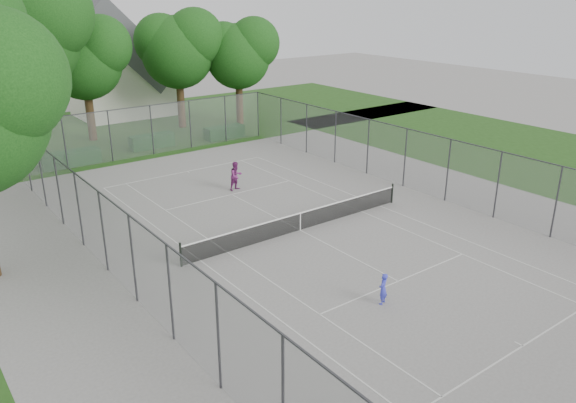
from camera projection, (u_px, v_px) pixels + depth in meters
ground at (300, 230)px, 27.33m from camera, size 120.00×120.00×0.00m
grass_far at (109, 131)px, 46.81m from camera, size 60.00×20.00×0.00m
grass_right at (545, 156)px, 39.67m from camera, size 16.00×40.00×0.00m
court_markings at (300, 230)px, 27.32m from camera, size 11.03×23.83×0.01m
tennis_net at (300, 221)px, 27.15m from camera, size 12.87×0.10×1.10m
perimeter_fence at (301, 195)px, 26.69m from camera, size 18.08×34.08×3.52m
tree_far_left at (21, 27)px, 36.97m from camera, size 8.82×8.05×12.68m
tree_far_midleft at (84, 55)px, 41.65m from camera, size 6.54×5.97×9.40m
tree_far_midright at (179, 46)px, 45.71m from camera, size 6.79×6.20×9.76m
tree_far_right at (239, 51)px, 47.20m from camera, size 6.27×5.73×9.01m
hedge_left at (70, 158)px, 37.36m from camera, size 3.83×1.15×0.96m
hedge_mid at (152, 141)px, 41.53m from camera, size 3.26×0.93×1.02m
hedge_right at (224, 132)px, 44.29m from camera, size 3.13×1.15×0.94m
house at (122, 68)px, 51.45m from camera, size 8.52×6.60×10.61m
girl_player at (383, 289)px, 20.72m from camera, size 0.53×0.45×1.23m
woman_player at (236, 176)px, 32.61m from camera, size 0.92×0.76×1.70m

